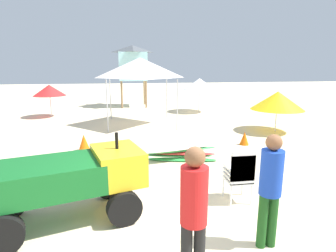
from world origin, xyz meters
TOP-DOWN VIEW (x-y plane):
  - ground at (0.00, 0.00)m, footprint 80.00×80.00m
  - utility_cart at (-1.60, 0.71)m, footprint 2.78×1.88m
  - stacked_plastic_chairs at (1.52, 0.82)m, footprint 0.48×0.48m
  - surfboard_pile at (0.85, 3.49)m, footprint 2.38×0.81m
  - lifeguard_near_center at (0.09, -1.13)m, footprint 0.32×0.32m
  - lifeguard_near_right at (1.37, -0.53)m, footprint 0.32×0.32m
  - popup_canopy at (0.08, 8.70)m, footprint 2.91×2.91m
  - lifeguard_tower at (-0.03, 14.68)m, footprint 1.98×1.98m
  - beach_umbrella_left at (3.70, 11.74)m, footprint 2.10×2.10m
  - beach_umbrella_mid at (5.50, 6.37)m, footprint 2.12×2.12m
  - beach_umbrella_far at (-4.53, 11.37)m, footprint 1.66×1.66m
  - traffic_cone_near at (3.38, 4.71)m, footprint 0.32×0.32m
  - traffic_cone_far at (-1.99, 4.92)m, footprint 0.36×0.36m

SIDE VIEW (x-z plane):
  - ground at x=0.00m, z-range 0.00..0.00m
  - surfboard_pile at x=0.85m, z-range 0.00..0.40m
  - traffic_cone_near at x=3.38m, z-range 0.00..0.45m
  - traffic_cone_far at x=-1.99m, z-range 0.00..0.52m
  - stacked_plastic_chairs at x=1.52m, z-range 0.10..1.21m
  - utility_cart at x=-1.60m, z-range 0.03..1.53m
  - lifeguard_near_right at x=1.37m, z-range 0.13..1.87m
  - lifeguard_near_center at x=0.09m, z-range 0.14..1.94m
  - beach_umbrella_mid at x=5.50m, z-range 0.46..2.12m
  - beach_umbrella_far at x=-4.53m, z-range 0.56..2.27m
  - beach_umbrella_left at x=3.70m, z-range 0.62..2.59m
  - popup_canopy at x=0.08m, z-range 1.07..4.10m
  - lifeguard_tower at x=-0.03m, z-range 0.88..4.86m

